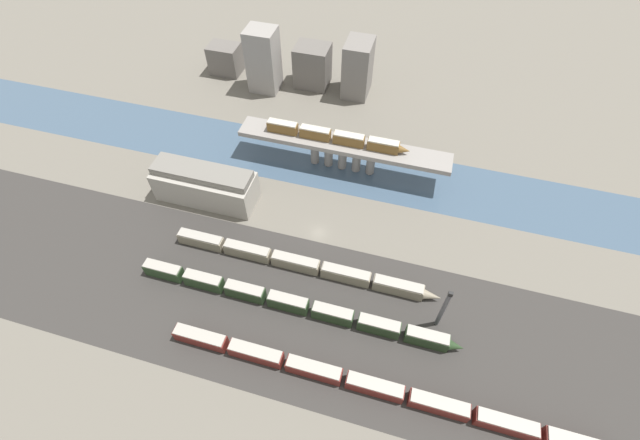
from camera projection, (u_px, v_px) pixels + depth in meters
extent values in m
plane|color=#666056|center=(319.00, 233.00, 117.79)|extent=(400.00, 400.00, 0.00)
cube|color=#33302D|center=(292.00, 309.00, 103.43)|extent=(280.00, 42.00, 0.01)
cube|color=#3D5166|center=(342.00, 167.00, 133.89)|extent=(320.00, 22.02, 0.01)
cube|color=gray|center=(343.00, 144.00, 126.71)|extent=(63.83, 8.12, 1.49)
cylinder|color=gray|center=(315.00, 151.00, 132.08)|extent=(2.58, 2.58, 8.42)
cylinder|color=gray|center=(329.00, 154.00, 131.34)|extent=(2.58, 2.58, 8.42)
cylinder|color=gray|center=(342.00, 157.00, 130.59)|extent=(2.58, 2.58, 8.42)
cylinder|color=gray|center=(357.00, 160.00, 129.85)|extent=(2.58, 2.58, 8.42)
cylinder|color=gray|center=(371.00, 162.00, 129.11)|extent=(2.58, 2.58, 8.42)
cube|color=brown|center=(283.00, 127.00, 128.10)|extent=(9.16, 2.68, 3.03)
cube|color=#B7B2A3|center=(282.00, 123.00, 126.76)|extent=(8.79, 2.47, 0.40)
cube|color=brown|center=(315.00, 133.00, 126.39)|extent=(9.16, 2.68, 3.03)
cube|color=#B7B2A3|center=(315.00, 129.00, 125.05)|extent=(8.79, 2.47, 0.40)
cube|color=brown|center=(349.00, 140.00, 124.68)|extent=(9.16, 2.68, 3.03)
cube|color=#B7B2A3|center=(349.00, 135.00, 123.33)|extent=(8.79, 2.47, 0.40)
cube|color=brown|center=(383.00, 146.00, 122.96)|extent=(9.16, 2.68, 3.03)
cube|color=#B7B2A3|center=(384.00, 141.00, 121.62)|extent=(8.79, 2.47, 0.40)
cone|color=brown|center=(404.00, 150.00, 122.04)|extent=(3.20, 2.41, 2.41)
cube|color=#5B1E19|center=(201.00, 338.00, 97.21)|extent=(12.37, 2.99, 3.24)
cube|color=#9E998E|center=(199.00, 335.00, 95.79)|extent=(11.88, 2.75, 0.40)
cube|color=#5B1E19|center=(256.00, 354.00, 94.96)|extent=(12.37, 2.99, 3.24)
cube|color=#9E998E|center=(255.00, 350.00, 93.53)|extent=(11.88, 2.75, 0.40)
cube|color=#5B1E19|center=(314.00, 370.00, 92.70)|extent=(12.37, 2.99, 3.24)
cube|color=#9E998E|center=(314.00, 367.00, 91.28)|extent=(11.88, 2.75, 0.40)
cube|color=#5B1E19|center=(375.00, 387.00, 90.45)|extent=(12.37, 2.99, 3.24)
cube|color=#9E998E|center=(375.00, 384.00, 89.02)|extent=(11.88, 2.75, 0.40)
cube|color=#5B1E19|center=(438.00, 405.00, 88.19)|extent=(12.37, 2.99, 3.24)
cube|color=#9E998E|center=(440.00, 403.00, 86.77)|extent=(11.88, 2.75, 0.40)
cube|color=#5B1E19|center=(506.00, 424.00, 85.94)|extent=(12.37, 2.99, 3.24)
cube|color=#9E998E|center=(509.00, 422.00, 84.51)|extent=(11.88, 2.75, 0.40)
cube|color=#23381E|center=(164.00, 271.00, 108.02)|extent=(9.83, 2.89, 3.70)
cube|color=#9E998E|center=(162.00, 267.00, 106.41)|extent=(9.44, 2.66, 0.40)
cube|color=#23381E|center=(204.00, 281.00, 106.16)|extent=(9.83, 2.89, 3.70)
cube|color=#9E998E|center=(202.00, 277.00, 104.56)|extent=(9.44, 2.66, 0.40)
cube|color=#23381E|center=(245.00, 292.00, 104.31)|extent=(9.83, 2.89, 3.70)
cube|color=#9E998E|center=(244.00, 288.00, 102.70)|extent=(9.44, 2.66, 0.40)
cube|color=#23381E|center=(288.00, 303.00, 102.45)|extent=(9.83, 2.89, 3.70)
cube|color=#9E998E|center=(288.00, 299.00, 100.85)|extent=(9.44, 2.66, 0.40)
cube|color=#23381E|center=(333.00, 314.00, 100.60)|extent=(9.83, 2.89, 3.70)
cube|color=#9E998E|center=(333.00, 310.00, 98.99)|extent=(9.44, 2.66, 0.40)
cube|color=#23381E|center=(379.00, 326.00, 98.74)|extent=(9.83, 2.89, 3.70)
cube|color=#9E998E|center=(380.00, 322.00, 97.14)|extent=(9.44, 2.66, 0.40)
cube|color=#23381E|center=(427.00, 339.00, 96.89)|extent=(9.83, 2.89, 3.70)
cube|color=#9E998E|center=(428.00, 335.00, 95.28)|extent=(9.44, 2.66, 0.40)
cone|color=#23381E|center=(456.00, 347.00, 95.92)|extent=(3.44, 2.60, 2.60)
cube|color=gray|center=(201.00, 240.00, 114.16)|extent=(12.46, 2.86, 3.35)
cube|color=#9E998E|center=(200.00, 236.00, 112.69)|extent=(11.96, 2.63, 0.40)
cube|color=gray|center=(248.00, 251.00, 111.93)|extent=(12.46, 2.86, 3.35)
cube|color=#9E998E|center=(247.00, 247.00, 110.46)|extent=(11.96, 2.63, 0.40)
cube|color=gray|center=(296.00, 263.00, 109.70)|extent=(12.46, 2.86, 3.35)
cube|color=#9E998E|center=(295.00, 259.00, 108.23)|extent=(11.96, 2.63, 0.40)
cube|color=gray|center=(346.00, 275.00, 107.47)|extent=(12.46, 2.86, 3.35)
cube|color=#9E998E|center=(346.00, 271.00, 106.01)|extent=(11.96, 2.63, 0.40)
cube|color=gray|center=(398.00, 288.00, 105.25)|extent=(12.46, 2.86, 3.35)
cube|color=#9E998E|center=(399.00, 284.00, 103.78)|extent=(11.96, 2.63, 0.40)
cone|color=gray|center=(432.00, 296.00, 103.96)|extent=(4.36, 2.57, 2.57)
cube|color=#9E998E|center=(206.00, 186.00, 122.37)|extent=(28.89, 10.39, 9.28)
cube|color=slate|center=(201.00, 172.00, 117.93)|extent=(28.31, 7.27, 2.04)
cylinder|color=#4C4C51|center=(443.00, 310.00, 95.82)|extent=(1.01, 1.01, 13.66)
cube|color=black|center=(451.00, 294.00, 90.00)|extent=(1.00, 0.70, 1.20)
cube|color=#605B56|center=(225.00, 59.00, 162.40)|extent=(11.25, 8.48, 10.77)
cube|color=gray|center=(263.00, 60.00, 151.19)|extent=(10.33, 9.37, 22.53)
cube|color=#605B56|center=(312.00, 66.00, 155.69)|extent=(12.21, 10.22, 14.98)
cube|color=slate|center=(358.00, 68.00, 150.55)|extent=(9.18, 12.14, 19.66)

